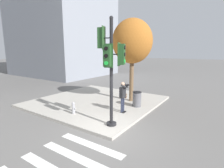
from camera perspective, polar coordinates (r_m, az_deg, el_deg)
The scene contains 7 objects.
ground_plane at distance 8.13m, azimuth -0.99°, elevation -15.82°, with size 160.00×160.00×0.00m, color slate.
sidewalk_corner at distance 12.69m, azimuth -4.90°, elevation -5.60°, with size 8.00×8.00×0.14m.
traffic_signal_pole at distance 7.80m, azimuth -0.47°, elevation 7.19°, with size 0.95×1.27×4.98m.
person_photographer at distance 9.98m, azimuth 3.60°, elevation -3.34°, with size 0.58×0.54×1.77m.
street_tree at distance 12.13m, azimuth 6.64°, elevation 13.58°, with size 2.71×2.71×5.63m.
fire_hydrant at distance 10.13m, azimuth -12.48°, elevation -7.64°, with size 0.18×0.24×0.70m.
trash_bin at distance 11.25m, azimuth 8.13°, elevation -4.90°, with size 0.57×0.57×0.96m.
Camera 1 is at (-5.95, -4.18, 3.64)m, focal length 28.00 mm.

